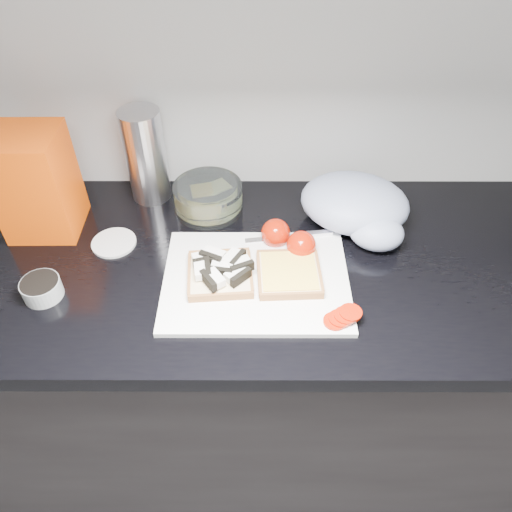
{
  "coord_description": "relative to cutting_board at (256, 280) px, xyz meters",
  "views": [
    {
      "loc": [
        0.12,
        0.38,
        1.7
      ],
      "look_at": [
        0.12,
        1.15,
        0.95
      ],
      "focal_mm": 35.0,
      "sensor_mm": 36.0,
      "label": 1
    }
  ],
  "objects": [
    {
      "name": "base_cabinet",
      "position": [
        -0.12,
        0.08,
        -0.48
      ],
      "size": [
        3.5,
        0.6,
        0.86
      ],
      "primitive_type": "cube",
      "color": "black",
      "rests_on": "ground"
    },
    {
      "name": "countertop",
      "position": [
        -0.12,
        0.08,
        -0.03
      ],
      "size": [
        3.5,
        0.64,
        0.04
      ],
      "primitive_type": "cube",
      "color": "black",
      "rests_on": "base_cabinet"
    },
    {
      "name": "cutting_board",
      "position": [
        0.0,
        0.0,
        0.0
      ],
      "size": [
        0.4,
        0.3,
        0.01
      ],
      "primitive_type": "cube",
      "color": "white",
      "rests_on": "countertop"
    },
    {
      "name": "bread_left",
      "position": [
        -0.08,
        0.0,
        0.02
      ],
      "size": [
        0.15,
        0.15,
        0.04
      ],
      "rotation": [
        0.0,
        0.0,
        0.08
      ],
      "color": "beige",
      "rests_on": "cutting_board"
    },
    {
      "name": "bread_right",
      "position": [
        0.07,
        0.0,
        0.02
      ],
      "size": [
        0.15,
        0.15,
        0.02
      ],
      "rotation": [
        0.0,
        0.0,
        0.04
      ],
      "color": "beige",
      "rests_on": "cutting_board"
    },
    {
      "name": "tomato_slices",
      "position": [
        0.17,
        -0.11,
        0.01
      ],
      "size": [
        0.09,
        0.07,
        0.02
      ],
      "rotation": [
        0.0,
        0.0,
        -0.05
      ],
      "color": "#AC1703",
      "rests_on": "cutting_board"
    },
    {
      "name": "knife",
      "position": [
        0.1,
        0.14,
        0.01
      ],
      "size": [
        0.21,
        0.04,
        0.01
      ],
      "rotation": [
        0.0,
        0.0,
        0.13
      ],
      "color": "silver",
      "rests_on": "cutting_board"
    },
    {
      "name": "seed_tub",
      "position": [
        -0.45,
        -0.04,
        0.02
      ],
      "size": [
        0.08,
        0.08,
        0.04
      ],
      "color": "#9DA2A2",
      "rests_on": "countertop"
    },
    {
      "name": "tub_lid",
      "position": [
        -0.33,
        0.12,
        -0.0
      ],
      "size": [
        0.1,
        0.1,
        0.01
      ],
      "primitive_type": "cylinder",
      "rotation": [
        0.0,
        0.0,
        -0.01
      ],
      "color": "silver",
      "rests_on": "countertop"
    },
    {
      "name": "glass_bowl",
      "position": [
        -0.12,
        0.25,
        0.03
      ],
      "size": [
        0.17,
        0.17,
        0.07
      ],
      "rotation": [
        0.0,
        0.0,
        0.25
      ],
      "color": "silver",
      "rests_on": "countertop"
    },
    {
      "name": "bread_bag",
      "position": [
        -0.5,
        0.19,
        0.12
      ],
      "size": [
        0.16,
        0.15,
        0.25
      ],
      "primitive_type": "cube",
      "rotation": [
        0.0,
        0.0,
        0.01
      ],
      "color": "#FF3F04",
      "rests_on": "countertop"
    },
    {
      "name": "steel_canister",
      "position": [
        -0.27,
        0.31,
        0.11
      ],
      "size": [
        0.1,
        0.1,
        0.24
      ],
      "primitive_type": "cylinder",
      "color": "#BBBBC0",
      "rests_on": "countertop"
    },
    {
      "name": "grocery_bag",
      "position": [
        0.24,
        0.19,
        0.05
      ],
      "size": [
        0.31,
        0.29,
        0.11
      ],
      "rotation": [
        0.0,
        0.0,
        -0.27
      ],
      "color": "#939BB5",
      "rests_on": "countertop"
    },
    {
      "name": "whole_tomatoes",
      "position": [
        0.07,
        0.1,
        0.03
      ],
      "size": [
        0.12,
        0.11,
        0.07
      ],
      "rotation": [
        0.0,
        0.0,
        -0.32
      ],
      "color": "#AC1703",
      "rests_on": "countertop"
    }
  ]
}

